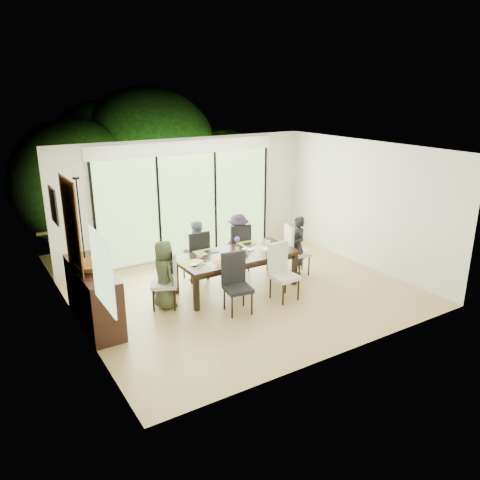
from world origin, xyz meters
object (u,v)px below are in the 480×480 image
person_far_left (196,251)px  cup_c (268,243)px  chair_left_end (163,279)px  chair_right_end (298,250)px  person_far_right (238,242)px  vase (237,250)px  cup_b (246,252)px  person_left_end (164,274)px  person_right_end (297,246)px  chair_near_left (238,284)px  laptop (199,263)px  chair_far_left (195,255)px  cup_a (200,256)px  chair_far_right (238,246)px  bowl (92,266)px  chair_near_right (285,273)px  table_top (236,255)px  sideboard (94,296)px

person_far_left → cup_c: bearing=141.1°
chair_left_end → chair_right_end: 3.00m
person_far_right → vase: size_ratio=10.75×
cup_b → person_far_right: bearing=66.7°
person_left_end → person_right_end: same height
chair_near_left → laptop: size_ratio=3.33×
chair_far_left → cup_a: chair_far_left is taller
chair_left_end → chair_far_left: bearing=153.7°
chair_right_end → person_left_end: 2.98m
chair_far_right → cup_a: size_ratio=8.87×
person_far_left → laptop: person_far_left is taller
chair_right_end → chair_far_left: same height
person_far_left → chair_far_left: bearing=-98.6°
person_left_end → bowl: size_ratio=2.37×
chair_near_left → bowl: bearing=169.1°
chair_near_left → person_right_end: size_ratio=0.85×
chair_near_right → chair_far_left: bearing=115.6°
cup_b → person_far_left: bearing=122.8°
table_top → laptop: 0.86m
chair_far_right → vase: (-0.50, -0.80, 0.25)m
person_far_left → cup_a: 0.74m
vase → cup_c: 0.75m
chair_right_end → cup_b: size_ratio=11.00×
chair_left_end → chair_right_end: size_ratio=1.00×
chair_near_right → person_far_left: person_far_left is taller
chair_near_right → laptop: 1.57m
person_left_end → table_top: bearing=-95.4°
chair_left_end → bowl: size_ratio=2.02×
table_top → chair_near_left: (-0.50, -0.87, -0.16)m
chair_far_right → person_far_right: (0.00, -0.02, 0.09)m
chair_left_end → chair_right_end: same height
chair_near_left → bowl: 2.41m
cup_b → sideboard: 2.88m
vase → person_right_end: bearing=-2.0°
chair_left_end → chair_near_left: same height
chair_far_right → chair_right_end: bearing=151.1°
person_left_end → laptop: 0.65m
table_top → chair_right_end: size_ratio=2.18×
table_top → chair_right_end: chair_right_end is taller
chair_near_right → cup_a: (-1.20, 1.02, 0.24)m
vase → bowl: size_ratio=0.22×
vase → laptop: (-0.90, -0.15, -0.05)m
chair_left_end → person_far_right: (2.05, 0.83, 0.09)m
chair_near_left → person_far_left: person_far_left is taller
laptop → cup_b: bearing=-35.2°
chair_near_left → person_left_end: 1.31m
bowl → person_right_end: bearing=1.0°
cup_b → cup_c: bearing=17.1°
person_left_end → chair_near_left: bearing=-137.0°
chair_right_end → person_far_left: bearing=83.8°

